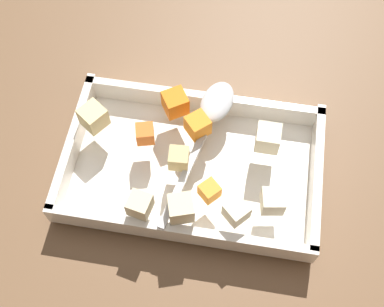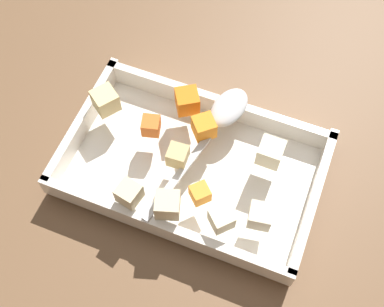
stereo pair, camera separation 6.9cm
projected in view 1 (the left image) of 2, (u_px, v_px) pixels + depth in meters
The scene contains 14 objects.
ground_plane at pixel (182, 169), 0.75m from camera, with size 4.00×4.00×0.00m, color brown.
baking_dish at pixel (192, 169), 0.73m from camera, with size 0.36×0.22×0.05m.
carrot_chunk_heap_top at pixel (198, 125), 0.71m from camera, with size 0.03×0.03×0.03m, color orange.
carrot_chunk_rim_edge at pixel (209, 191), 0.66m from camera, with size 0.02×0.02×0.02m, color orange.
carrot_chunk_mid_right at pixel (175, 103), 0.72m from camera, with size 0.03×0.03×0.03m, color orange.
carrot_chunk_heap_side at pixel (145, 134), 0.70m from camera, with size 0.02×0.02×0.02m, color orange.
potato_chunk_far_right at pixel (268, 138), 0.70m from camera, with size 0.03×0.03×0.03m, color beige.
potato_chunk_far_left at pixel (181, 208), 0.65m from camera, with size 0.03×0.03×0.03m, color beige.
potato_chunk_near_left at pixel (236, 212), 0.65m from camera, with size 0.03×0.03×0.03m, color beige.
potato_chunk_mid_left at pixel (140, 205), 0.65m from camera, with size 0.03×0.03×0.03m, color beige.
potato_chunk_under_handle at pixel (93, 117), 0.71m from camera, with size 0.03×0.03×0.03m, color #E0CC89.
potato_chunk_near_right at pixel (181, 158), 0.68m from camera, with size 0.03×0.03×0.03m, color tan.
parsnip_chunk_corner_nw at pixel (273, 201), 0.65m from camera, with size 0.03×0.03×0.03m, color beige.
serving_spoon at pixel (214, 109), 0.73m from camera, with size 0.08×0.24×0.02m.
Camera 1 is at (0.07, -0.33, 0.67)m, focal length 47.10 mm.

